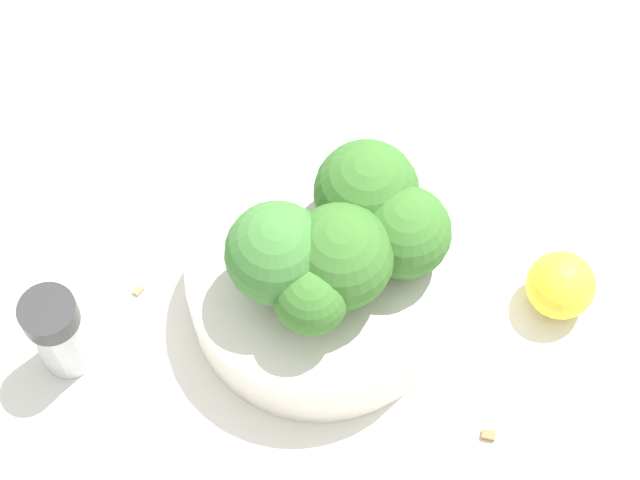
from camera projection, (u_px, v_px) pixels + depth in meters
name	position (u px, v px, depth m)	size (l,w,h in m)	color
ground_plane	(320.00, 301.00, 0.65)	(3.00, 3.00, 0.00)	silver
bowl	(320.00, 285.00, 0.63)	(0.15, 0.15, 0.04)	silver
broccoli_floret_0	(305.00, 298.00, 0.56)	(0.04, 0.04, 0.05)	#84AD66
broccoli_floret_1	(277.00, 254.00, 0.57)	(0.06, 0.06, 0.07)	#7A9E5B
broccoli_floret_2	(366.00, 193.00, 0.60)	(0.06, 0.06, 0.06)	#84AD66
broccoli_floret_3	(340.00, 257.00, 0.57)	(0.06, 0.06, 0.06)	#7A9E5B
broccoli_floret_4	(405.00, 233.00, 0.59)	(0.05, 0.05, 0.05)	#8EB770
pepper_shaker	(59.00, 332.00, 0.60)	(0.03, 0.03, 0.07)	#B2B7BC
lemon_wedge	(561.00, 285.00, 0.63)	(0.04, 0.04, 0.04)	yellow
almond_crumb_0	(403.00, 199.00, 0.68)	(0.01, 0.00, 0.01)	#AD7F4C
almond_crumb_1	(489.00, 434.00, 0.60)	(0.01, 0.01, 0.01)	olive
almond_crumb_2	(138.00, 290.00, 0.65)	(0.01, 0.00, 0.01)	#AD7F4C
almond_crumb_3	(304.00, 156.00, 0.69)	(0.01, 0.00, 0.01)	tan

